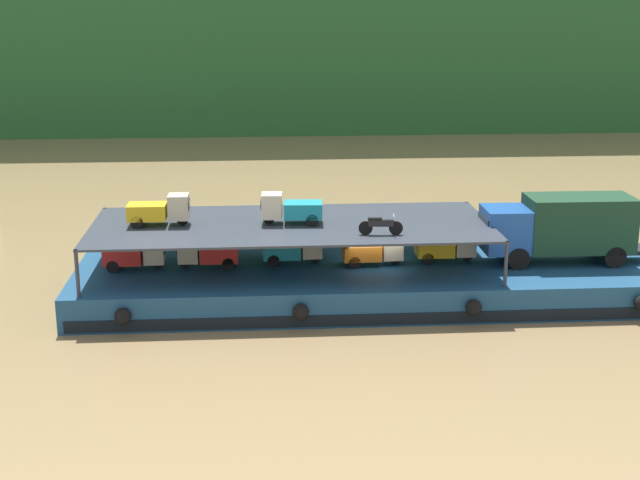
{
  "coord_description": "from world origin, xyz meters",
  "views": [
    {
      "loc": [
        -5.33,
        -38.62,
        13.36
      ],
      "look_at": [
        -2.5,
        0.0,
        2.7
      ],
      "focal_mm": 49.68,
      "sensor_mm": 36.0,
      "label": 1
    }
  ],
  "objects": [
    {
      "name": "motorcycle_upper_port",
      "position": [
        -0.08,
        -2.24,
        3.93
      ],
      "size": [
        1.9,
        0.55,
        0.87
      ],
      "color": "black",
      "rests_on": "cargo_rack"
    },
    {
      "name": "mini_truck_lower_stern",
      "position": [
        -10.82,
        0.07,
        2.19
      ],
      "size": [
        2.74,
        1.2,
        1.38
      ],
      "color": "red",
      "rests_on": "cargo_barge"
    },
    {
      "name": "cargo_barge",
      "position": [
        -0.0,
        -0.03,
        0.75
      ],
      "size": [
        27.13,
        8.83,
        1.5
      ],
      "color": "navy",
      "rests_on": "ground"
    },
    {
      "name": "mini_truck_lower_aft",
      "position": [
        -7.64,
        0.12,
        2.19
      ],
      "size": [
        2.75,
        1.21,
        1.38
      ],
      "color": "red",
      "rests_on": "cargo_barge"
    },
    {
      "name": "ground_plane",
      "position": [
        0.0,
        0.0,
        0.0
      ],
      "size": [
        400.0,
        400.0,
        0.0
      ],
      "primitive_type": "plane",
      "color": "olive"
    },
    {
      "name": "mini_truck_lower_mid",
      "position": [
        -3.69,
        0.48,
        2.19
      ],
      "size": [
        2.77,
        1.26,
        1.38
      ],
      "color": "teal",
      "rests_on": "cargo_barge"
    },
    {
      "name": "mini_truck_lower_fore",
      "position": [
        -0.04,
        -0.07,
        2.19
      ],
      "size": [
        2.76,
        1.24,
        1.38
      ],
      "color": "orange",
      "rests_on": "cargo_barge"
    },
    {
      "name": "mini_truck_upper_mid",
      "position": [
        -3.83,
        -0.01,
        4.19
      ],
      "size": [
        2.79,
        1.29,
        1.38
      ],
      "color": "teal",
      "rests_on": "cargo_rack"
    },
    {
      "name": "covered_lorry",
      "position": [
        8.58,
        -0.29,
        3.19
      ],
      "size": [
        7.88,
        2.37,
        3.1
      ],
      "color": "#1E4C99",
      "rests_on": "cargo_barge"
    },
    {
      "name": "cargo_rack",
      "position": [
        -3.8,
        0.0,
        3.44
      ],
      "size": [
        17.93,
        7.48,
        2.0
      ],
      "color": "#2D333D",
      "rests_on": "cargo_barge"
    },
    {
      "name": "mini_truck_lower_bow",
      "position": [
        3.41,
        0.29,
        2.19
      ],
      "size": [
        2.75,
        1.22,
        1.38
      ],
      "color": "gold",
      "rests_on": "cargo_barge"
    },
    {
      "name": "mini_truck_upper_stern",
      "position": [
        -9.65,
        0.13,
        4.19
      ],
      "size": [
        2.75,
        1.21,
        1.38
      ],
      "color": "gold",
      "rests_on": "cargo_rack"
    }
  ]
}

